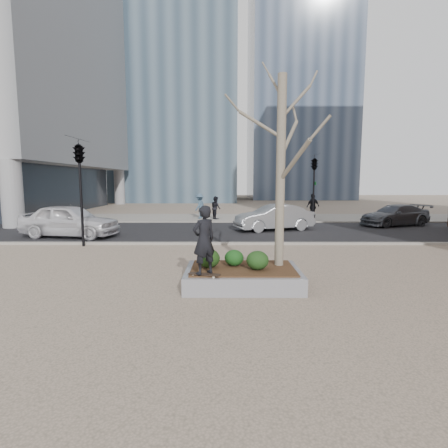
{
  "coord_description": "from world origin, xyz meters",
  "views": [
    {
      "loc": [
        0.54,
        -9.01,
        2.76
      ],
      "look_at": [
        0.5,
        2.0,
        1.4
      ],
      "focal_mm": 28.0,
      "sensor_mm": 36.0,
      "label": 1
    }
  ],
  "objects_px": {
    "police_car": "(70,221)",
    "planter": "(243,277)",
    "skateboarder": "(204,240)",
    "skateboard": "(204,275)"
  },
  "relations": [
    {
      "from": "police_car",
      "to": "planter",
      "type": "bearing_deg",
      "value": -125.14
    },
    {
      "from": "skateboarder",
      "to": "police_car",
      "type": "bearing_deg",
      "value": -86.65
    },
    {
      "from": "planter",
      "to": "police_car",
      "type": "relative_size",
      "value": 0.63
    },
    {
      "from": "skateboard",
      "to": "police_car",
      "type": "relative_size",
      "value": 0.16
    },
    {
      "from": "skateboarder",
      "to": "police_car",
      "type": "xyz_separation_m",
      "value": [
        -7.12,
        8.72,
        -0.53
      ]
    },
    {
      "from": "skateboard",
      "to": "police_car",
      "type": "xyz_separation_m",
      "value": [
        -7.12,
        8.72,
        0.34
      ]
    },
    {
      "from": "skateboarder",
      "to": "police_car",
      "type": "distance_m",
      "value": 11.27
    },
    {
      "from": "planter",
      "to": "skateboard",
      "type": "distance_m",
      "value": 1.27
    },
    {
      "from": "planter",
      "to": "police_car",
      "type": "bearing_deg",
      "value": 135.5
    },
    {
      "from": "skateboard",
      "to": "skateboarder",
      "type": "relative_size",
      "value": 0.47
    }
  ]
}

